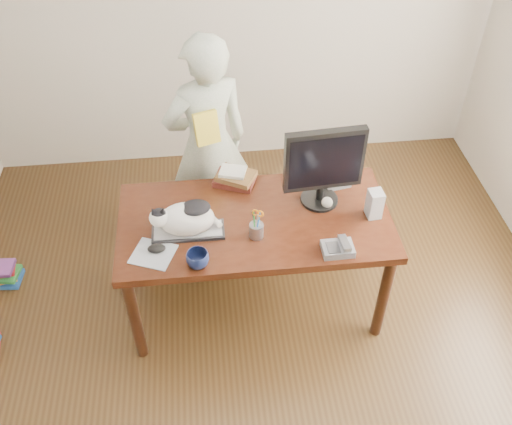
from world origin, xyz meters
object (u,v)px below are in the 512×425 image
(cat, at_px, (184,218))
(pen_cup, at_px, (256,229))
(calculator, at_px, (333,176))
(phone, at_px, (338,248))
(person, at_px, (208,145))
(mouse, at_px, (157,248))
(book_pile_b, at_px, (1,274))
(desk, at_px, (254,228))
(monitor, at_px, (324,164))
(keyboard, at_px, (188,231))
(coffee_mug, at_px, (198,259))
(book_stack, at_px, (235,177))
(baseball, at_px, (327,202))
(speaker, at_px, (375,204))

(cat, bearing_deg, pen_cup, -8.90)
(cat, relative_size, calculator, 1.68)
(phone, relative_size, person, 0.11)
(mouse, xyz_separation_m, book_pile_b, (-1.15, 0.55, -0.70))
(desk, bearing_deg, monitor, 3.30)
(desk, relative_size, person, 1.01)
(pen_cup, relative_size, book_pile_b, 0.79)
(keyboard, xyz_separation_m, coffee_mug, (0.05, -0.25, 0.04))
(mouse, bearing_deg, book_stack, 70.69)
(phone, relative_size, book_pile_b, 0.68)
(monitor, bearing_deg, book_pile_b, 169.09)
(keyboard, height_order, person, person)
(cat, xyz_separation_m, baseball, (0.84, 0.13, -0.09))
(coffee_mug, bearing_deg, person, 84.37)
(desk, xyz_separation_m, speaker, (0.69, -0.12, 0.24))
(speaker, distance_m, person, 1.19)
(phone, bearing_deg, cat, 163.40)
(desk, bearing_deg, cat, -159.47)
(pen_cup, bearing_deg, coffee_mug, -151.03)
(pen_cup, bearing_deg, person, 105.83)
(monitor, xyz_separation_m, baseball, (0.03, -0.04, -0.26))
(calculator, distance_m, person, 0.86)
(monitor, bearing_deg, mouse, -167.14)
(baseball, relative_size, person, 0.04)
(keyboard, bearing_deg, calculator, 22.90)
(baseball, relative_size, book_pile_b, 0.26)
(keyboard, relative_size, book_stack, 1.42)
(keyboard, height_order, speaker, speaker)
(cat, height_order, calculator, cat)
(monitor, xyz_separation_m, mouse, (-0.97, -0.30, -0.27))
(cat, bearing_deg, desk, 21.06)
(coffee_mug, relative_size, speaker, 0.69)
(cat, bearing_deg, mouse, -142.05)
(calculator, bearing_deg, mouse, -166.77)
(person, bearing_deg, book_pile_b, -5.54)
(desk, bearing_deg, speaker, -9.65)
(cat, height_order, phone, cat)
(monitor, relative_size, baseball, 7.84)
(phone, height_order, book_pile_b, phone)
(coffee_mug, bearing_deg, mouse, 150.29)
(baseball, distance_m, book_stack, 0.60)
(keyboard, distance_m, monitor, 0.86)
(monitor, height_order, phone, monitor)
(monitor, relative_size, calculator, 2.18)
(coffee_mug, relative_size, book_stack, 0.42)
(cat, distance_m, mouse, 0.23)
(keyboard, height_order, baseball, baseball)
(cat, xyz_separation_m, monitor, (0.81, 0.17, 0.18))
(baseball, xyz_separation_m, book_pile_b, (-2.16, 0.29, -0.71))
(pen_cup, bearing_deg, monitor, 30.28)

